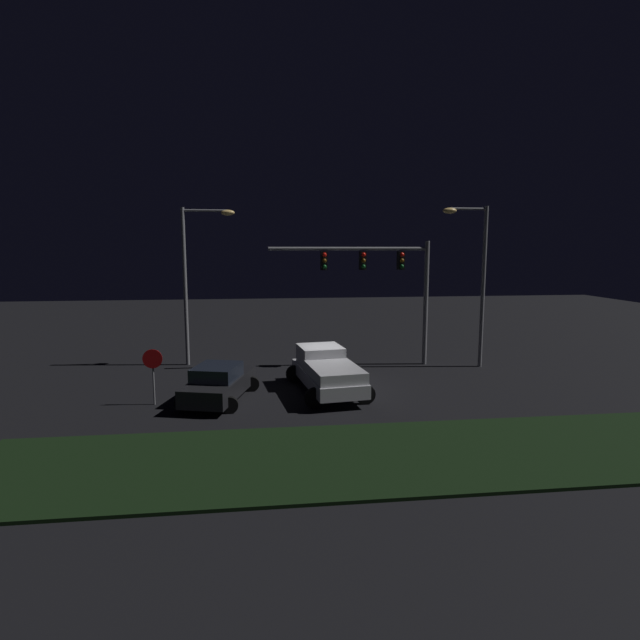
% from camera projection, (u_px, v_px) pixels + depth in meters
% --- Properties ---
extents(ground_plane, '(80.00, 80.00, 0.00)m').
position_uv_depth(ground_plane, '(324.00, 384.00, 22.99)').
color(ground_plane, black).
extents(grass_median, '(22.16, 5.26, 0.10)m').
position_uv_depth(grass_median, '(360.00, 457.00, 14.87)').
color(grass_median, black).
rests_on(grass_median, ground_plane).
extents(pickup_truck, '(3.34, 5.61, 1.80)m').
position_uv_depth(pickup_truck, '(326.00, 369.00, 21.73)').
color(pickup_truck, '#B7B7BC').
rests_on(pickup_truck, ground_plane).
extents(car_sedan, '(3.20, 4.72, 1.51)m').
position_uv_depth(car_sedan, '(219.00, 383.00, 20.41)').
color(car_sedan, black).
rests_on(car_sedan, ground_plane).
extents(traffic_signal_gantry, '(8.32, 0.56, 6.50)m').
position_uv_depth(traffic_signal_gantry, '(381.00, 272.00, 26.06)').
color(traffic_signal_gantry, slate).
rests_on(traffic_signal_gantry, ground_plane).
extents(street_lamp_left, '(2.73, 0.44, 8.18)m').
position_uv_depth(street_lamp_left, '(195.00, 267.00, 26.23)').
color(street_lamp_left, slate).
rests_on(street_lamp_left, ground_plane).
extents(street_lamp_right, '(2.37, 0.44, 8.22)m').
position_uv_depth(street_lamp_right, '(475.00, 268.00, 25.71)').
color(street_lamp_right, slate).
rests_on(street_lamp_right, ground_plane).
extents(stop_sign, '(0.76, 0.08, 2.23)m').
position_uv_depth(stop_sign, '(153.00, 366.00, 19.79)').
color(stop_sign, slate).
rests_on(stop_sign, ground_plane).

